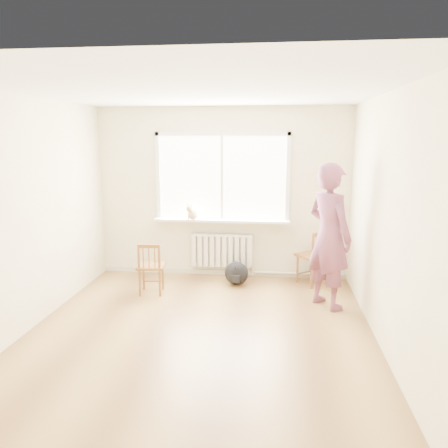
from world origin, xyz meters
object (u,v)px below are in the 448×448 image
(person, at_px, (329,236))
(cat, at_px, (193,213))
(chair_right, at_px, (315,258))
(backpack, at_px, (237,273))
(chair_left, at_px, (151,268))

(person, relative_size, cat, 4.86)
(chair_right, height_order, cat, cat)
(cat, relative_size, backpack, 1.09)
(chair_right, distance_m, backpack, 1.22)
(chair_right, height_order, backpack, chair_right)
(chair_left, distance_m, chair_right, 2.47)
(chair_right, xyz_separation_m, cat, (-1.91, 0.14, 0.63))
(chair_left, xyz_separation_m, person, (2.46, -0.17, 0.57))
(chair_left, relative_size, backpack, 2.11)
(chair_right, xyz_separation_m, backpack, (-1.19, -0.14, -0.25))
(cat, bearing_deg, backpack, -5.87)
(chair_right, relative_size, person, 0.45)
(chair_left, xyz_separation_m, cat, (0.46, 0.82, 0.67))
(person, bearing_deg, backpack, 22.40)
(person, height_order, backpack, person)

